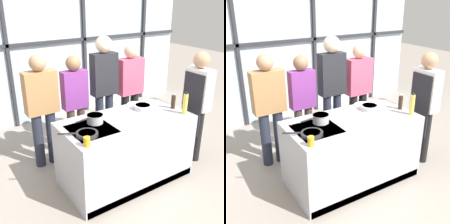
{
  "view_description": "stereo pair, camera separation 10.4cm",
  "coord_description": "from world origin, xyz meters",
  "views": [
    {
      "loc": [
        -1.96,
        -2.64,
        2.37
      ],
      "look_at": [
        -0.15,
        0.1,
        1.0
      ],
      "focal_mm": 45.0,
      "sensor_mm": 36.0,
      "label": 1
    },
    {
      "loc": [
        -1.87,
        -2.7,
        2.37
      ],
      "look_at": [
        -0.15,
        0.1,
        1.0
      ],
      "focal_mm": 45.0,
      "sensor_mm": 36.0,
      "label": 2
    }
  ],
  "objects": [
    {
      "name": "ground_plane",
      "position": [
        0.0,
        0.0,
        0.0
      ],
      "size": [
        18.0,
        18.0,
        0.0
      ],
      "primitive_type": "plane",
      "color": "gray"
    },
    {
      "name": "back_window_wall",
      "position": [
        0.0,
        2.57,
        1.4
      ],
      "size": [
        6.4,
        0.1,
        2.8
      ],
      "color": "silver",
      "rests_on": "ground_plane"
    },
    {
      "name": "demo_island",
      "position": [
        -0.0,
        -0.0,
        0.45
      ],
      "size": [
        1.71,
        0.87,
        0.9
      ],
      "color": "#A8AAB2",
      "rests_on": "ground_plane"
    },
    {
      "name": "chef",
      "position": [
        1.17,
        -0.12,
        0.95
      ],
      "size": [
        0.23,
        0.4,
        1.66
      ],
      "rotation": [
        0.0,
        0.0,
        1.57
      ],
      "color": "black",
      "rests_on": "ground_plane"
    },
    {
      "name": "spectator_far_left",
      "position": [
        -0.77,
        0.95,
        0.94
      ],
      "size": [
        0.45,
        0.23,
        1.66
      ],
      "rotation": [
        0.0,
        0.0,
        3.14
      ],
      "color": "#232838",
      "rests_on": "ground_plane"
    },
    {
      "name": "spectator_center_left",
      "position": [
        -0.26,
        0.95,
        0.91
      ],
      "size": [
        0.38,
        0.22,
        1.58
      ],
      "rotation": [
        0.0,
        0.0,
        3.14
      ],
      "color": "#47382D",
      "rests_on": "ground_plane"
    },
    {
      "name": "spectator_center_right",
      "position": [
        0.26,
        0.95,
        1.06
      ],
      "size": [
        0.41,
        0.25,
        1.82
      ],
      "rotation": [
        0.0,
        0.0,
        3.14
      ],
      "color": "#232838",
      "rests_on": "ground_plane"
    },
    {
      "name": "spectator_far_right",
      "position": [
        0.77,
        0.95,
        0.94
      ],
      "size": [
        0.44,
        0.23,
        1.66
      ],
      "rotation": [
        0.0,
        0.0,
        3.14
      ],
      "color": "black",
      "rests_on": "ground_plane"
    },
    {
      "name": "frying_pan",
      "position": [
        -0.65,
        -0.12,
        0.92
      ],
      "size": [
        0.42,
        0.31,
        0.04
      ],
      "color": "#232326",
      "rests_on": "demo_island"
    },
    {
      "name": "saucepan",
      "position": [
        -0.39,
        0.12,
        0.95
      ],
      "size": [
        0.39,
        0.21,
        0.11
      ],
      "color": "silver",
      "rests_on": "demo_island"
    },
    {
      "name": "white_plate",
      "position": [
        0.41,
        0.32,
        0.9
      ],
      "size": [
        0.27,
        0.27,
        0.01
      ],
      "primitive_type": "cylinder",
      "color": "white",
      "rests_on": "demo_island"
    },
    {
      "name": "mixing_bowl",
      "position": [
        0.39,
        0.15,
        0.93
      ],
      "size": [
        0.25,
        0.25,
        0.07
      ],
      "color": "silver",
      "rests_on": "demo_island"
    },
    {
      "name": "oil_bottle",
      "position": [
        0.76,
        -0.28,
        1.04
      ],
      "size": [
        0.06,
        0.06,
        0.3
      ],
      "color": "#E0CC4C",
      "rests_on": "demo_island"
    },
    {
      "name": "pepper_grinder",
      "position": [
        0.77,
        -0.06,
        1.0
      ],
      "size": [
        0.06,
        0.06,
        0.22
      ],
      "color": "#332319",
      "rests_on": "demo_island"
    },
    {
      "name": "juice_glass_near",
      "position": [
        -0.76,
        -0.33,
        0.95
      ],
      "size": [
        0.07,
        0.07,
        0.11
      ],
      "primitive_type": "cylinder",
      "color": "orange",
      "rests_on": "demo_island"
    }
  ]
}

